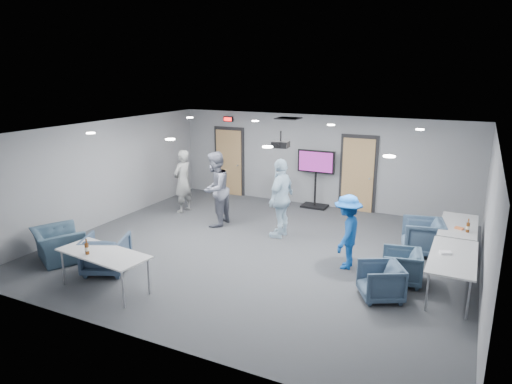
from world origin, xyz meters
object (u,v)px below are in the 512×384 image
at_px(bottle_front, 87,249).
at_px(chair_right_b, 401,267).
at_px(projector, 281,144).
at_px(table_right_a, 459,227).
at_px(person_c, 281,198).
at_px(person_d, 347,232).
at_px(person_a, 183,181).
at_px(table_right_b, 453,258).
at_px(bottle_right, 468,227).
at_px(chair_front_a, 106,254).
at_px(table_front_left, 103,255).
at_px(tv_stand, 316,175).
at_px(chair_front_b, 58,245).
at_px(chair_right_a, 423,237).
at_px(chair_right_c, 381,281).
at_px(person_b, 215,189).

bearing_deg(bottle_front, chair_right_b, 29.64).
bearing_deg(projector, table_right_a, 13.24).
relative_size(person_c, person_d, 1.25).
bearing_deg(person_a, table_right_b, 79.76).
bearing_deg(bottle_right, chair_front_a, -151.52).
bearing_deg(person_d, bottle_front, -53.10).
bearing_deg(table_front_left, person_a, 114.68).
relative_size(person_d, chair_front_a, 1.83).
distance_m(person_c, tv_stand, 2.72).
bearing_deg(chair_front_b, table_front_left, -168.79).
xyz_separation_m(person_a, chair_right_a, (6.54, -0.28, -0.50)).
distance_m(table_front_left, projector, 4.21).
height_order(chair_right_a, chair_right_c, chair_right_a).
bearing_deg(table_right_b, bottle_right, -7.00).
relative_size(person_c, chair_right_a, 2.25).
bearing_deg(person_a, chair_right_c, 70.96).
distance_m(table_right_b, tv_stand, 5.73).
bearing_deg(table_right_b, chair_front_a, 108.04).
bearing_deg(table_right_a, chair_right_a, 102.83).
xyz_separation_m(table_right_b, table_front_left, (-5.72, -2.64, -0.00)).
relative_size(chair_right_a, chair_front_a, 1.02).
bearing_deg(chair_front_b, person_b, -89.21).
bearing_deg(chair_right_a, bottle_front, -61.19).
bearing_deg(person_b, bottle_front, -5.02).
distance_m(person_c, chair_right_c, 3.61).
height_order(person_b, chair_front_b, person_b).
xyz_separation_m(person_b, table_right_a, (5.78, 0.50, -0.29)).
relative_size(table_right_b, tv_stand, 1.11).
distance_m(person_d, table_right_a, 2.58).
bearing_deg(person_d, bottle_right, 116.54).
height_order(chair_front_b, tv_stand, tv_stand).
relative_size(table_right_b, table_front_left, 1.01).
height_order(person_b, chair_right_b, person_b).
distance_m(person_d, chair_front_a, 4.87).
relative_size(person_c, table_right_b, 1.02).
bearing_deg(bottle_front, chair_front_a, 113.79).
relative_size(chair_front_a, bottle_right, 2.92).
bearing_deg(person_a, person_b, 71.93).
xyz_separation_m(table_right_a, tv_stand, (-3.99, 2.21, 0.28)).
height_order(person_a, chair_front_a, person_a).
height_order(person_a, table_right_a, person_a).
bearing_deg(chair_right_b, chair_right_a, 162.85).
bearing_deg(tv_stand, person_a, -147.36).
bearing_deg(chair_front_b, chair_right_c, -140.07).
relative_size(bottle_front, tv_stand, 0.17).
xyz_separation_m(person_c, chair_right_b, (3.06, -1.34, -0.64)).
bearing_deg(chair_right_c, bottle_front, -95.36).
distance_m(person_c, projector, 1.68).
distance_m(person_b, person_c, 1.85).
relative_size(table_right_a, bottle_right, 6.20).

